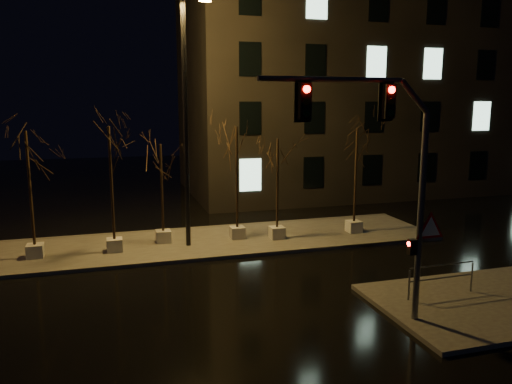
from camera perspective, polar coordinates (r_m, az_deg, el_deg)
name	(u,v)px	position (r m, az deg, el deg)	size (l,w,h in m)	color
ground	(233,290)	(17.61, -2.60, -11.17)	(90.00, 90.00, 0.00)	black
median	(202,242)	(23.16, -6.18, -5.73)	(22.00, 5.00, 0.15)	#46433E
sidewalk_corner	(486,302)	(18.01, 24.78, -11.39)	(7.00, 5.00, 0.15)	#46433E
building	(358,87)	(38.37, 11.61, 11.66)	(25.00, 12.00, 15.00)	black
tree_0	(28,160)	(21.75, -24.64, 3.37)	(1.80, 1.80, 5.30)	beige
tree_1	(110,155)	(21.48, -16.35, 4.09)	(1.80, 1.80, 5.44)	beige
tree_2	(161,166)	(22.45, -10.80, 2.88)	(1.80, 1.80, 4.57)	beige
tree_3	(237,152)	(22.69, -2.22, 4.57)	(1.80, 1.80, 5.31)	beige
tree_4	(278,161)	(22.72, 2.48, 3.53)	(1.80, 1.80, 4.77)	beige
tree_5	(356,152)	(24.30, 11.41, 4.55)	(1.80, 1.80, 5.20)	beige
traffic_signal_mast	(388,167)	(14.03, 14.88, 2.79)	(5.66, 0.24, 6.91)	#595C61
streetlight_main	(185,104)	(21.63, -8.11, 9.89)	(2.62, 1.14, 10.71)	black
guard_rail_a	(441,275)	(17.59, 20.44, -8.90)	(2.49, 0.11, 1.07)	#595C61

